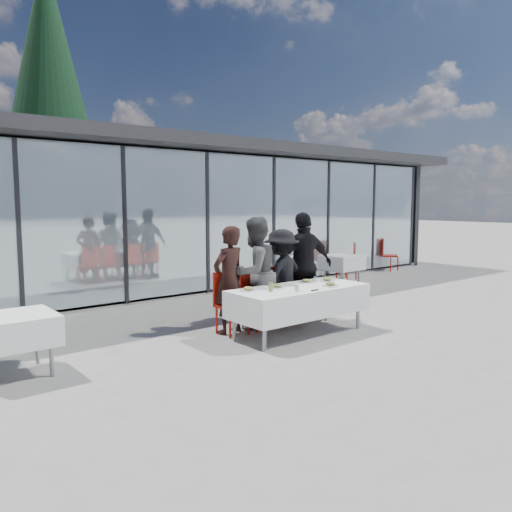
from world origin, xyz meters
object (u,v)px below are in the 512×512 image
at_px(diner_chair_d, 304,288).
at_px(plate_c, 306,281).
at_px(juice_bottle, 271,287).
at_px(diner_c, 282,276).
at_px(spare_chair_a, 387,253).
at_px(diner_chair_c, 281,292).
at_px(dining_table, 299,300).
at_px(plate_extra, 331,285).
at_px(plate_a, 248,289).
at_px(plate_b, 277,286).
at_px(lounger, 302,275).
at_px(diner_a, 229,280).
at_px(conifer_tree, 49,88).
at_px(diner_chair_b, 255,296).
at_px(plate_d, 327,280).
at_px(spare_table_left, 16,330).
at_px(diner_d, 304,266).
at_px(diner_b, 255,273).
at_px(folded_eyeglasses, 315,290).
at_px(spare_table_right, 342,263).
at_px(diner_chair_a, 229,300).
at_px(spare_chair_b, 350,259).

bearing_deg(diner_chair_d, plate_c, -131.25).
bearing_deg(juice_bottle, diner_c, 40.52).
bearing_deg(diner_chair_d, spare_chair_a, 24.58).
relative_size(diner_chair_c, diner_chair_d, 1.00).
bearing_deg(dining_table, plate_extra, -30.39).
height_order(diner_chair_d, plate_a, diner_chair_d).
distance_m(plate_b, lounger, 4.80).
relative_size(diner_a, conifer_tree, 0.16).
distance_m(diner_chair_b, plate_d, 1.24).
bearing_deg(plate_d, lounger, 51.52).
bearing_deg(plate_d, spare_chair_a, 28.81).
bearing_deg(lounger, spare_table_left, -160.68).
bearing_deg(diner_d, plate_extra, 82.30).
bearing_deg(diner_chair_b, diner_a, 179.93).
distance_m(diner_c, conifer_tree, 13.05).
relative_size(plate_c, plate_extra, 1.00).
xyz_separation_m(diner_b, diner_c, (0.59, 0.00, -0.11)).
relative_size(plate_d, plate_extra, 1.00).
xyz_separation_m(diner_b, folded_eyeglasses, (0.24, -1.13, -0.16)).
bearing_deg(plate_b, spare_table_right, 30.40).
bearing_deg(plate_b, plate_extra, -27.58).
relative_size(diner_chair_a, diner_c, 0.61).
xyz_separation_m(diner_c, plate_a, (-1.13, -0.52, -0.03)).
distance_m(plate_b, spare_chair_a, 8.27).
bearing_deg(plate_extra, spare_table_right, 39.22).
distance_m(spare_table_right, spare_chair_b, 0.93).
bearing_deg(diner_chair_a, spare_chair_a, 19.96).
height_order(diner_a, juice_bottle, diner_a).
bearing_deg(diner_chair_c, dining_table, -111.86).
distance_m(diner_b, plate_extra, 1.25).
xyz_separation_m(diner_chair_d, conifer_tree, (-0.60, 11.97, 5.45)).
relative_size(diner_chair_b, plate_d, 3.71).
height_order(plate_b, spare_chair_a, spare_chair_a).
distance_m(diner_chair_c, spare_chair_b, 5.26).
bearing_deg(diner_d, diner_b, 13.91).
xyz_separation_m(diner_chair_d, spare_table_right, (3.30, 2.01, 0.02)).
distance_m(dining_table, plate_extra, 0.56).
bearing_deg(diner_chair_d, folded_eyeglasses, -127.99).
bearing_deg(lounger, diner_c, -139.51).
bearing_deg(diner_a, spare_table_right, -167.69).
relative_size(diner_chair_a, juice_bottle, 7.19).
height_order(diner_a, diner_chair_b, diner_a).
bearing_deg(plate_d, spare_chair_b, 36.19).
bearing_deg(spare_chair_a, spare_table_left, -165.44).
distance_m(diner_chair_a, spare_table_left, 3.11).
relative_size(spare_chair_b, conifer_tree, 0.09).
relative_size(diner_chair_a, diner_chair_b, 1.00).
bearing_deg(plate_extra, diner_chair_d, 68.37).
bearing_deg(diner_a, plate_extra, 131.15).
height_order(plate_a, folded_eyeglasses, plate_a).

